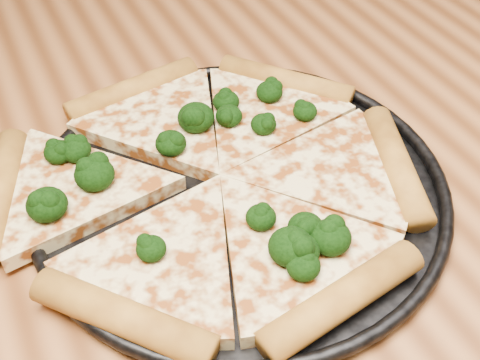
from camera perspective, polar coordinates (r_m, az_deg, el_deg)
name	(u,v)px	position (r m, az deg, el deg)	size (l,w,h in m)	color
dining_table	(171,251)	(0.61, -6.34, -6.52)	(1.20, 0.90, 0.75)	#93562D
pizza_pan	(240,187)	(0.53, 0.00, -0.65)	(0.35, 0.35, 0.02)	black
pizza	(214,177)	(0.52, -2.40, 0.25)	(0.38, 0.35, 0.03)	beige
broccoli_florets	(209,178)	(0.50, -2.91, 0.20)	(0.27, 0.23, 0.03)	black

